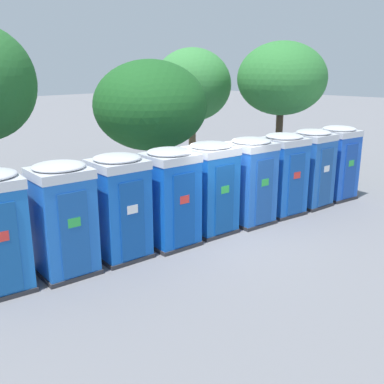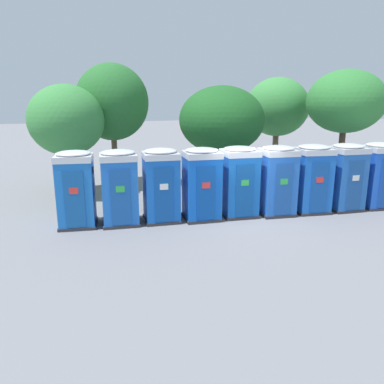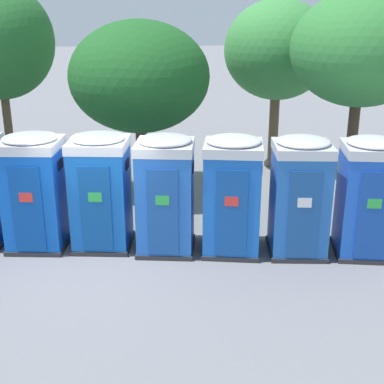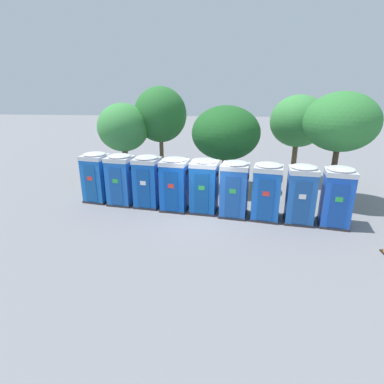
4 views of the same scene
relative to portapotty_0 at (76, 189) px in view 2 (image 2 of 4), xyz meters
The scene contains 15 objects.
ground_plane 5.80m from the portapotty_0, 14.64° to the right, with size 120.00×120.00×0.00m, color slate.
portapotty_0 is the anchor object (origin of this frame).
portapotty_1 1.41m from the portapotty_0, 11.76° to the right, with size 1.36×1.34×2.54m.
portapotty_2 2.81m from the portapotty_0, ahead, with size 1.33×1.33×2.54m.
portapotty_3 4.22m from the portapotty_0, 10.38° to the right, with size 1.36×1.34×2.54m.
portapotty_4 5.63m from the portapotty_0, ahead, with size 1.37×1.35×2.54m.
portapotty_5 7.04m from the portapotty_0, ahead, with size 1.37×1.36×2.54m.
portapotty_6 8.44m from the portapotty_0, ahead, with size 1.42×1.40×2.54m.
portapotty_7 9.85m from the portapotty_0, ahead, with size 1.32×1.33×2.54m.
portapotty_8 11.26m from the portapotty_0, ahead, with size 1.37×1.39×2.54m.
street_tree_0 6.53m from the portapotty_0, 68.36° to the left, with size 3.38×3.38×5.76m.
street_tree_1 4.79m from the portapotty_0, 89.36° to the left, with size 3.16×3.16×4.76m.
street_tree_2 11.98m from the portapotty_0, 24.07° to the left, with size 3.30×3.30×5.26m.
street_tree_3 12.20m from the portapotty_0, ahead, with size 3.43×3.43×5.43m.
street_tree_4 7.22m from the portapotty_0, 21.86° to the left, with size 3.74×3.74×4.72m.
Camera 2 is at (-6.12, -11.11, 4.16)m, focal length 35.00 mm.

